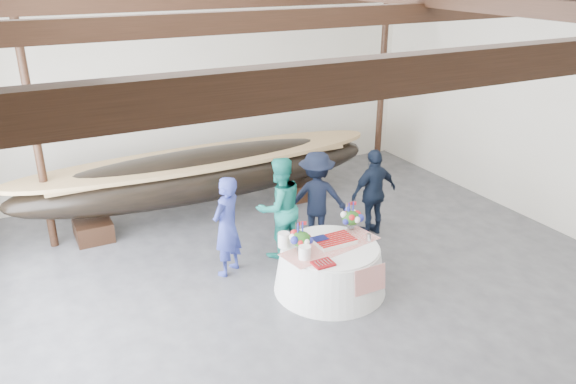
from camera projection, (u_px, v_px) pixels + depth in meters
floor at (351, 318)px, 8.01m from camera, size 10.00×12.00×0.01m
wall_back at (202, 84)px, 12.07m from camera, size 10.00×0.02×4.50m
pavilion_structure at (332, 22)px, 7.09m from camera, size 9.80×11.76×4.50m
longboat_display at (204, 174)px, 10.93m from camera, size 7.25×1.45×1.36m
banquet_table at (330, 268)px, 8.59m from camera, size 1.72×1.72×0.74m
tabletop_items at (325, 234)px, 8.50m from camera, size 1.66×1.04×0.40m
guest_woman_blue at (227, 226)px, 8.88m from camera, size 0.72×0.67×1.66m
guest_woman_teal at (279, 207)px, 9.43m from camera, size 0.91×0.74×1.77m
guest_man_left at (316, 198)px, 9.88m from camera, size 1.26×1.00×1.70m
guest_man_right at (374, 193)px, 10.19m from camera, size 0.98×0.45×1.64m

